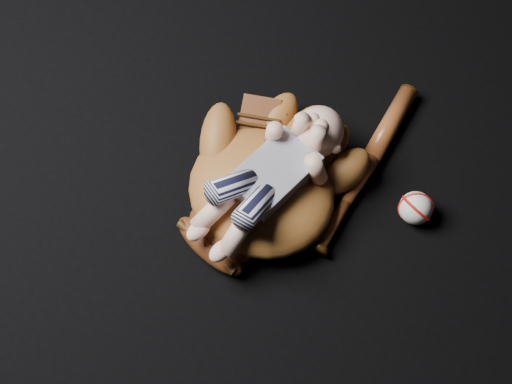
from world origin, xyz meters
The scene contains 4 objects.
baseball_glove centered at (0.04, -0.03, 0.07)m, with size 0.37×0.42×0.13m, color brown, non-canonical shape.
newborn_baby centered at (0.05, -0.04, 0.12)m, with size 0.17×0.37×0.15m, color beige, non-canonical shape.
baseball_bat centered at (0.18, 0.14, 0.02)m, with size 0.04×0.43×0.04m, color brown, non-canonical shape.
baseball centered at (0.31, 0.11, 0.03)m, with size 0.07×0.07×0.07m, color white.
Camera 1 is at (0.35, -0.56, 1.30)m, focal length 50.00 mm.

